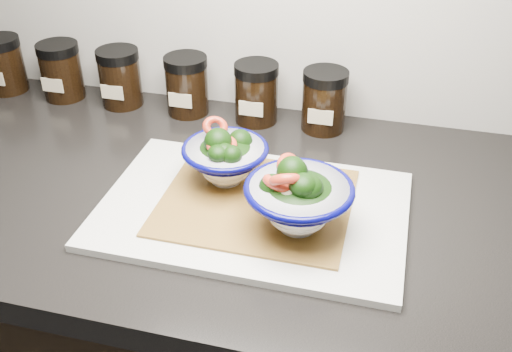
% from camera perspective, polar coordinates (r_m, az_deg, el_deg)
% --- Properties ---
extents(countertop, '(3.50, 0.60, 0.04)m').
position_cam_1_polar(countertop, '(0.99, -9.70, -1.31)').
color(countertop, black).
rests_on(countertop, cabinet).
extents(cutting_board, '(0.45, 0.30, 0.01)m').
position_cam_1_polar(cutting_board, '(0.89, -0.30, -3.23)').
color(cutting_board, silver).
rests_on(cutting_board, countertop).
extents(bamboo_mat, '(0.28, 0.24, 0.00)m').
position_cam_1_polar(bamboo_mat, '(0.89, 0.00, -2.46)').
color(bamboo_mat, olive).
rests_on(bamboo_mat, cutting_board).
extents(bowl_left, '(0.13, 0.13, 0.10)m').
position_cam_1_polar(bowl_left, '(0.92, -2.94, 1.80)').
color(bowl_left, white).
rests_on(bowl_left, bamboo_mat).
extents(bowl_right, '(0.15, 0.15, 0.11)m').
position_cam_1_polar(bowl_right, '(0.82, 3.99, -2.12)').
color(bowl_right, white).
rests_on(bowl_right, bamboo_mat).
extents(spice_jar_a, '(0.08, 0.08, 0.11)m').
position_cam_1_polar(spice_jar_a, '(1.34, -22.92, 9.77)').
color(spice_jar_a, black).
rests_on(spice_jar_a, countertop).
extents(spice_jar_b, '(0.08, 0.08, 0.11)m').
position_cam_1_polar(spice_jar_b, '(1.27, -18.06, 9.50)').
color(spice_jar_b, black).
rests_on(spice_jar_b, countertop).
extents(spice_jar_c, '(0.08, 0.08, 0.11)m').
position_cam_1_polar(spice_jar_c, '(1.21, -12.83, 9.14)').
color(spice_jar_c, black).
rests_on(spice_jar_c, countertop).
extents(spice_jar_d, '(0.08, 0.08, 0.11)m').
position_cam_1_polar(spice_jar_d, '(1.16, -6.60, 8.61)').
color(spice_jar_d, black).
rests_on(spice_jar_d, countertop).
extents(spice_jar_e, '(0.08, 0.08, 0.11)m').
position_cam_1_polar(spice_jar_e, '(1.12, 0.03, 7.93)').
color(spice_jar_e, black).
rests_on(spice_jar_e, countertop).
extents(spice_jar_f, '(0.08, 0.08, 0.11)m').
position_cam_1_polar(spice_jar_f, '(1.10, 6.52, 7.16)').
color(spice_jar_f, black).
rests_on(spice_jar_f, countertop).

